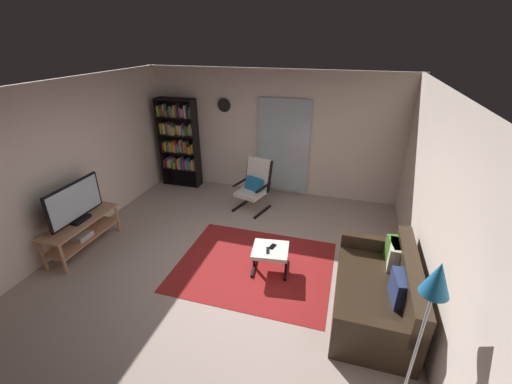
{
  "coord_description": "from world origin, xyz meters",
  "views": [
    {
      "loc": [
        1.6,
        -3.72,
        3.19
      ],
      "look_at": [
        0.33,
        0.6,
        1.03
      ],
      "focal_mm": 23.05,
      "sensor_mm": 36.0,
      "label": 1
    }
  ],
  "objects_px": {
    "bookshelf_near_tv": "(179,140)",
    "tv_remote": "(268,250)",
    "floor_lamp_by_sofa": "(433,294)",
    "leather_sofa": "(379,292)",
    "cell_phone": "(272,246)",
    "tv_stand": "(82,230)",
    "wall_clock": "(224,105)",
    "lounge_armchair": "(255,183)",
    "television": "(75,203)",
    "ottoman": "(270,252)"
  },
  "relations": [
    {
      "from": "lounge_armchair",
      "to": "floor_lamp_by_sofa",
      "type": "bearing_deg",
      "value": -55.08
    },
    {
      "from": "wall_clock",
      "to": "leather_sofa",
      "type": "bearing_deg",
      "value": -44.01
    },
    {
      "from": "tv_stand",
      "to": "leather_sofa",
      "type": "distance_m",
      "value": 4.53
    },
    {
      "from": "lounge_armchair",
      "to": "cell_phone",
      "type": "distance_m",
      "value": 1.94
    },
    {
      "from": "lounge_armchair",
      "to": "wall_clock",
      "type": "xyz_separation_m",
      "value": [
        -0.92,
        0.87,
        1.32
      ]
    },
    {
      "from": "ottoman",
      "to": "tv_remote",
      "type": "height_order",
      "value": "tv_remote"
    },
    {
      "from": "tv_stand",
      "to": "television",
      "type": "distance_m",
      "value": 0.49
    },
    {
      "from": "bookshelf_near_tv",
      "to": "ottoman",
      "type": "distance_m",
      "value": 3.77
    },
    {
      "from": "leather_sofa",
      "to": "wall_clock",
      "type": "xyz_separation_m",
      "value": [
        -3.21,
        3.1,
        1.55
      ]
    },
    {
      "from": "television",
      "to": "ottoman",
      "type": "relative_size",
      "value": 1.79
    },
    {
      "from": "television",
      "to": "cell_phone",
      "type": "relative_size",
      "value": 7.39
    },
    {
      "from": "ottoman",
      "to": "wall_clock",
      "type": "bearing_deg",
      "value": 122.43
    },
    {
      "from": "tv_stand",
      "to": "cell_phone",
      "type": "relative_size",
      "value": 9.43
    },
    {
      "from": "tv_stand",
      "to": "wall_clock",
      "type": "height_order",
      "value": "wall_clock"
    },
    {
      "from": "tv_remote",
      "to": "floor_lamp_by_sofa",
      "type": "xyz_separation_m",
      "value": [
        1.68,
        -1.62,
        1.06
      ]
    },
    {
      "from": "cell_phone",
      "to": "wall_clock",
      "type": "relative_size",
      "value": 0.48
    },
    {
      "from": "tv_stand",
      "to": "tv_remote",
      "type": "xyz_separation_m",
      "value": [
        3.01,
        0.29,
        0.03
      ]
    },
    {
      "from": "television",
      "to": "floor_lamp_by_sofa",
      "type": "relative_size",
      "value": 0.6
    },
    {
      "from": "tv_stand",
      "to": "bookshelf_near_tv",
      "type": "relative_size",
      "value": 0.67
    },
    {
      "from": "tv_remote",
      "to": "wall_clock",
      "type": "height_order",
      "value": "wall_clock"
    },
    {
      "from": "ottoman",
      "to": "television",
      "type": "bearing_deg",
      "value": -173.6
    },
    {
      "from": "tv_stand",
      "to": "television",
      "type": "relative_size",
      "value": 1.28
    },
    {
      "from": "television",
      "to": "cell_phone",
      "type": "xyz_separation_m",
      "value": [
        3.05,
        0.4,
        -0.47
      ]
    },
    {
      "from": "lounge_armchair",
      "to": "wall_clock",
      "type": "distance_m",
      "value": 1.83
    },
    {
      "from": "cell_phone",
      "to": "bookshelf_near_tv",
      "type": "bearing_deg",
      "value": 154.0
    },
    {
      "from": "tv_stand",
      "to": "ottoman",
      "type": "bearing_deg",
      "value": 6.57
    },
    {
      "from": "bookshelf_near_tv",
      "to": "floor_lamp_by_sofa",
      "type": "height_order",
      "value": "bookshelf_near_tv"
    },
    {
      "from": "leather_sofa",
      "to": "floor_lamp_by_sofa",
      "type": "xyz_separation_m",
      "value": [
        0.16,
        -1.26,
        1.13
      ]
    },
    {
      "from": "leather_sofa",
      "to": "cell_phone",
      "type": "height_order",
      "value": "leather_sofa"
    },
    {
      "from": "cell_phone",
      "to": "floor_lamp_by_sofa",
      "type": "bearing_deg",
      "value": -31.2
    },
    {
      "from": "lounge_armchair",
      "to": "cell_phone",
      "type": "xyz_separation_m",
      "value": [
        0.8,
        -1.76,
        -0.16
      ]
    },
    {
      "from": "television",
      "to": "floor_lamp_by_sofa",
      "type": "bearing_deg",
      "value": -15.93
    },
    {
      "from": "tv_stand",
      "to": "leather_sofa",
      "type": "xyz_separation_m",
      "value": [
        4.53,
        -0.06,
        -0.05
      ]
    },
    {
      "from": "leather_sofa",
      "to": "lounge_armchair",
      "type": "bearing_deg",
      "value": 135.69
    },
    {
      "from": "tv_remote",
      "to": "ottoman",
      "type": "bearing_deg",
      "value": 53.98
    },
    {
      "from": "tv_stand",
      "to": "wall_clock",
      "type": "xyz_separation_m",
      "value": [
        1.33,
        3.03,
        1.5
      ]
    },
    {
      "from": "television",
      "to": "lounge_armchair",
      "type": "distance_m",
      "value": 3.13
    },
    {
      "from": "lounge_armchair",
      "to": "ottoman",
      "type": "height_order",
      "value": "lounge_armchair"
    },
    {
      "from": "bookshelf_near_tv",
      "to": "tv_remote",
      "type": "distance_m",
      "value": 3.78
    },
    {
      "from": "tv_remote",
      "to": "wall_clock",
      "type": "xyz_separation_m",
      "value": [
        -1.68,
        2.75,
        1.47
      ]
    },
    {
      "from": "tv_stand",
      "to": "wall_clock",
      "type": "distance_m",
      "value": 3.63
    },
    {
      "from": "leather_sofa",
      "to": "cell_phone",
      "type": "xyz_separation_m",
      "value": [
        -1.48,
        0.47,
        0.07
      ]
    },
    {
      "from": "bookshelf_near_tv",
      "to": "cell_phone",
      "type": "relative_size",
      "value": 14.11
    },
    {
      "from": "television",
      "to": "lounge_armchair",
      "type": "bearing_deg",
      "value": 43.8
    },
    {
      "from": "ottoman",
      "to": "cell_phone",
      "type": "xyz_separation_m",
      "value": [
        0.02,
        0.06,
        0.07
      ]
    },
    {
      "from": "lounge_armchair",
      "to": "ottoman",
      "type": "relative_size",
      "value": 1.77
    },
    {
      "from": "lounge_armchair",
      "to": "cell_phone",
      "type": "relative_size",
      "value": 7.3
    },
    {
      "from": "bookshelf_near_tv",
      "to": "floor_lamp_by_sofa",
      "type": "distance_m",
      "value": 6.07
    },
    {
      "from": "floor_lamp_by_sofa",
      "to": "bookshelf_near_tv",
      "type": "bearing_deg",
      "value": 136.56
    },
    {
      "from": "bookshelf_near_tv",
      "to": "tv_remote",
      "type": "relative_size",
      "value": 13.72
    }
  ]
}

